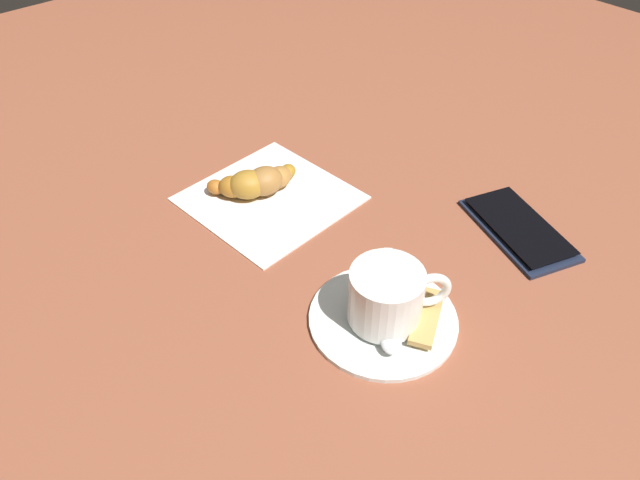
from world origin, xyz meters
name	(u,v)px	position (x,y,z in m)	size (l,w,h in m)	color
ground_plane	(318,264)	(0.00, 0.00, 0.00)	(1.80, 1.80, 0.00)	brown
saucer	(383,317)	(0.10, -0.01, 0.00)	(0.14, 0.14, 0.01)	white
espresso_cup	(388,295)	(0.10, -0.01, 0.04)	(0.07, 0.09, 0.05)	white
teaspoon	(390,315)	(0.10, 0.00, 0.01)	(0.11, 0.11, 0.01)	silver
sugar_packet	(427,317)	(0.13, 0.02, 0.01)	(0.07, 0.02, 0.01)	tan
napkin	(270,198)	(-0.12, 0.03, 0.00)	(0.17, 0.17, 0.00)	white
croissant	(256,182)	(-0.13, 0.02, 0.02)	(0.07, 0.11, 0.03)	#AB6322
cell_phone	(519,228)	(0.11, 0.20, 0.00)	(0.15, 0.11, 0.01)	#1A2236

